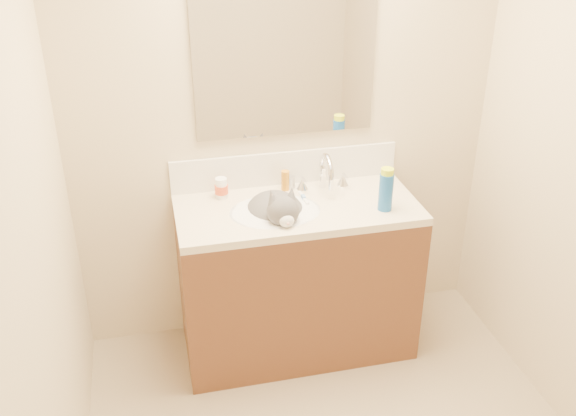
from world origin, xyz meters
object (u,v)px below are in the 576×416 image
cat (277,214)px  spray_can (386,192)px  faucet (325,175)px  pill_bottle (221,188)px  silver_jar (290,182)px  basin (275,224)px  amber_bottle (285,180)px  vanity_cabinet (297,281)px

cat → spray_can: 0.54m
faucet → spray_can: bearing=-50.1°
pill_bottle → silver_jar: 0.36m
pill_bottle → spray_can: 0.82m
basin → spray_can: 0.56m
faucet → amber_bottle: faucet is taller
silver_jar → faucet: bearing=-21.6°
faucet → spray_can: 0.35m
cat → basin: bearing=-130.3°
faucet → silver_jar: faucet is taller
pill_bottle → silver_jar: pill_bottle is taller
basin → pill_bottle: (-0.23, 0.20, 0.12)m
vanity_cabinet → basin: size_ratio=2.67×
vanity_cabinet → basin: (-0.12, -0.03, 0.38)m
spray_can → amber_bottle: bearing=142.7°
basin → silver_jar: 0.29m
cat → amber_bottle: cat is taller
vanity_cabinet → cat: bearing=-172.8°
basin → cat: size_ratio=1.06×
cat → faucet: bearing=25.0°
silver_jar → amber_bottle: size_ratio=0.61×
vanity_cabinet → faucet: bearing=37.3°
vanity_cabinet → amber_bottle: 0.54m
silver_jar → spray_can: 0.52m
pill_bottle → amber_bottle: size_ratio=1.01×
cat → spray_can: size_ratio=2.25×
vanity_cabinet → silver_jar: 0.52m
vanity_cabinet → cat: 0.44m
cat → silver_jar: size_ratio=6.55×
cat → amber_bottle: (0.09, 0.20, 0.08)m
amber_bottle → cat: bearing=-113.5°
faucet → pill_bottle: (-0.53, 0.04, -0.03)m
silver_jar → vanity_cabinet: bearing=-92.3°
basin → pill_bottle: bearing=138.6°
vanity_cabinet → basin: basin is taller
spray_can → basin: bearing=169.0°
basin → amber_bottle: amber_bottle is taller
cat → spray_can: (0.51, -0.12, 0.12)m
faucet → spray_can: (0.23, -0.27, 0.01)m
faucet → cat: 0.34m
cat → silver_jar: cat is taller
vanity_cabinet → amber_bottle: amber_bottle is taller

